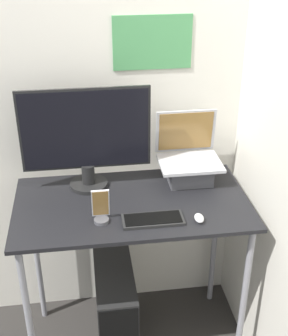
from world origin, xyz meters
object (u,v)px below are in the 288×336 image
(mouse, at_px, (199,218))
(keyboard, at_px, (153,220))
(laptop, at_px, (189,164))
(computer_tower, at_px, (115,306))
(monitor, at_px, (86,139))
(cell_phone, at_px, (101,210))

(mouse, bearing_deg, keyboard, 172.41)
(laptop, xyz_separation_m, mouse, (-0.04, -0.38, -0.08))
(keyboard, bearing_deg, computer_tower, 128.70)
(monitor, relative_size, cell_phone, 3.80)
(laptop, relative_size, monitor, 0.55)
(laptop, bearing_deg, computer_tower, -161.90)
(keyboard, xyz_separation_m, mouse, (0.21, -0.03, 0.01))
(laptop, relative_size, mouse, 5.14)
(laptop, xyz_separation_m, cell_phone, (-0.47, -0.31, -0.03))
(cell_phone, relative_size, computer_tower, 0.33)
(laptop, bearing_deg, keyboard, -124.70)
(laptop, height_order, monitor, monitor)
(laptop, distance_m, cell_phone, 0.57)
(laptop, distance_m, keyboard, 0.43)
(cell_phone, bearing_deg, laptop, 33.71)
(monitor, bearing_deg, laptop, -0.85)
(monitor, distance_m, cell_phone, 0.38)
(laptop, bearing_deg, monitor, 179.15)
(cell_phone, bearing_deg, keyboard, -8.56)
(mouse, xyz_separation_m, cell_phone, (-0.43, 0.06, 0.04))
(laptop, height_order, computer_tower, laptop)
(monitor, xyz_separation_m, cell_phone, (0.04, -0.32, -0.20))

